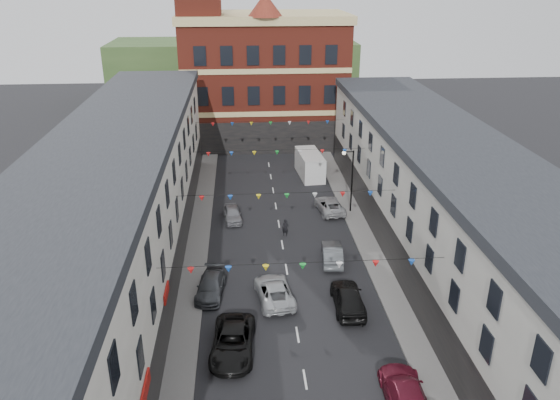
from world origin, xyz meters
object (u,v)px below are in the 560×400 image
object	(u,v)px
street_lamp	(350,173)
white_van	(310,165)
moving_car	(274,291)
car_left_c	(233,342)
car_right_d	(348,298)
car_right_c	(405,394)
car_right_e	(332,253)
pedestrian	(285,228)
car_left_e	(232,214)
car_left_d	(211,286)
car_right_f	(329,205)

from	to	relation	value
street_lamp	white_van	world-z (taller)	street_lamp
moving_car	car_left_c	bearing A→B (deg)	55.32
car_right_d	moving_car	distance (m)	5.02
car_right_c	car_right_e	distance (m)	15.31
pedestrian	car_left_e	bearing A→B (deg)	164.29
car_left_c	car_right_e	world-z (taller)	car_left_c
car_left_d	pedestrian	distance (m)	10.39
car_left_c	car_right_d	size ratio (longest dim) A/B	1.10
car_left_e	white_van	xyz separation A→B (m)	(8.32, 10.90, 0.65)
car_right_f	pedestrian	bearing A→B (deg)	39.95
car_left_d	white_van	size ratio (longest dim) A/B	0.75
pedestrian	car_right_c	bearing A→B (deg)	-54.73
street_lamp	car_left_c	world-z (taller)	street_lamp
car_right_c	moving_car	bearing A→B (deg)	-56.70
car_right_f	car_left_e	bearing A→B (deg)	1.38
car_left_c	car_left_e	xyz separation A→B (m)	(-0.14, 18.47, -0.10)
car_left_e	car_right_c	distance (m)	25.04
car_right_e	car_right_f	distance (m)	9.45
car_left_c	car_left_d	world-z (taller)	car_left_c
white_van	car_right_d	bearing A→B (deg)	-96.31
car_right_f	white_van	size ratio (longest dim) A/B	0.79
car_right_d	car_right_e	xyz separation A→B (m)	(-0.03, 6.38, -0.12)
car_left_c	white_van	xyz separation A→B (m)	(8.18, 29.37, 0.56)
car_right_d	moving_car	world-z (taller)	car_right_d
car_left_c	car_right_f	world-z (taller)	car_left_c
car_left_c	car_left_e	distance (m)	18.47
street_lamp	car_right_d	size ratio (longest dim) A/B	1.26
street_lamp	car_right_e	size ratio (longest dim) A/B	1.42
car_right_d	car_left_e	bearing A→B (deg)	-60.71
street_lamp	car_left_c	xyz separation A→B (m)	(-10.49, -19.36, -3.17)
car_right_c	white_van	xyz separation A→B (m)	(-0.64, 34.28, 0.54)
car_left_c	car_right_f	bearing A→B (deg)	70.39
car_right_d	pedestrian	bearing A→B (deg)	-72.21
car_left_d	car_right_c	world-z (taller)	car_right_c
car_left_c	car_right_c	distance (m)	10.10
car_right_e	moving_car	xyz separation A→B (m)	(-4.78, -4.95, -0.02)
car_right_c	moving_car	xyz separation A→B (m)	(-6.06, 10.31, -0.07)
moving_car	car_right_d	bearing A→B (deg)	155.80
pedestrian	car_right_f	bearing A→B (deg)	68.89
car_left_c	car_right_c	bearing A→B (deg)	-24.60
car_right_c	moving_car	world-z (taller)	car_right_c
car_left_c	car_left_d	distance (m)	6.58
car_right_d	white_van	size ratio (longest dim) A/B	0.82
car_right_f	moving_car	xyz separation A→B (m)	(-6.07, -14.31, 0.04)
car_right_e	white_van	bearing A→B (deg)	-86.41
street_lamp	car_right_c	world-z (taller)	street_lamp
car_left_e	car_right_d	world-z (taller)	car_right_d
moving_car	car_left_e	bearing A→B (deg)	-85.03
car_left_d	pedestrian	world-z (taller)	pedestrian
moving_car	white_van	size ratio (longest dim) A/B	0.84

